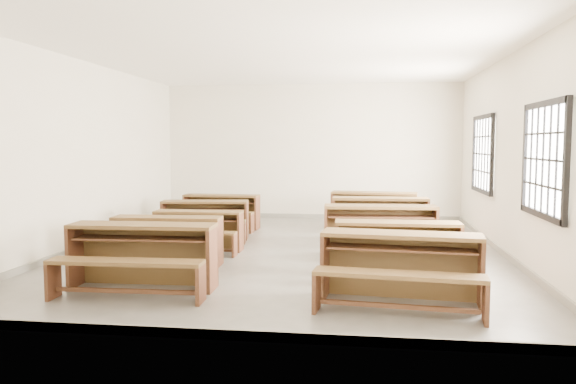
# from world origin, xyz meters

# --- Properties ---
(room) EXTENTS (8.50, 8.50, 3.20)m
(room) POSITION_xyz_m (0.09, 0.00, 2.14)
(room) COLOR slate
(room) RESTS_ON ground
(desk_set_0) EXTENTS (1.83, 0.98, 0.81)m
(desk_set_0) POSITION_xyz_m (-1.48, -2.63, 0.47)
(desk_set_0) COLOR brown
(desk_set_0) RESTS_ON ground
(desk_set_1) EXTENTS (1.64, 0.90, 0.72)m
(desk_set_1) POSITION_xyz_m (-1.64, -1.28, 0.42)
(desk_set_1) COLOR brown
(desk_set_1) RESTS_ON ground
(desk_set_2) EXTENTS (1.49, 0.77, 0.67)m
(desk_set_2) POSITION_xyz_m (-1.52, -0.09, 0.39)
(desk_set_2) COLOR brown
(desk_set_2) RESTS_ON ground
(desk_set_3) EXTENTS (1.70, 1.02, 0.72)m
(desk_set_3) POSITION_xyz_m (-1.71, 1.01, 0.42)
(desk_set_3) COLOR brown
(desk_set_3) RESTS_ON ground
(desk_set_4) EXTENTS (1.63, 0.90, 0.72)m
(desk_set_4) POSITION_xyz_m (-1.74, 2.32, 0.42)
(desk_set_4) COLOR brown
(desk_set_4) RESTS_ON ground
(desk_set_5) EXTENTS (1.86, 1.10, 0.80)m
(desk_set_5) POSITION_xyz_m (1.65, -2.84, 0.47)
(desk_set_5) COLOR brown
(desk_set_5) RESTS_ON ground
(desk_set_6) EXTENTS (1.68, 0.89, 0.75)m
(desk_set_6) POSITION_xyz_m (1.69, -1.58, 0.44)
(desk_set_6) COLOR brown
(desk_set_6) RESTS_ON ground
(desk_set_7) EXTENTS (1.84, 1.02, 0.81)m
(desk_set_7) POSITION_xyz_m (1.51, -0.12, 0.47)
(desk_set_7) COLOR brown
(desk_set_7) RESTS_ON ground
(desk_set_8) EXTENTS (1.78, 0.95, 0.80)m
(desk_set_8) POSITION_xyz_m (1.55, 1.33, 0.46)
(desk_set_8) COLOR brown
(desk_set_8) RESTS_ON ground
(desk_set_9) EXTENTS (1.85, 1.10, 0.79)m
(desk_set_9) POSITION_xyz_m (1.45, 2.55, 0.46)
(desk_set_9) COLOR brown
(desk_set_9) RESTS_ON ground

